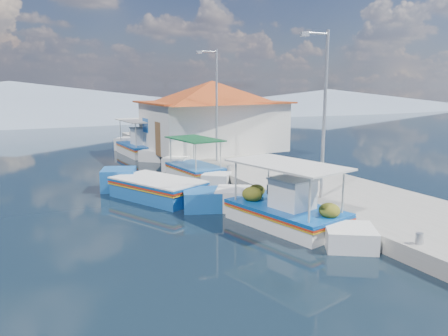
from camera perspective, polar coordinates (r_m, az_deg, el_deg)
name	(u,v)px	position (r m, az deg, el deg)	size (l,w,h in m)	color
ground	(237,248)	(12.68, 1.77, -10.47)	(160.00, 160.00, 0.00)	black
quay	(288,180)	(20.50, 8.39, -1.56)	(5.00, 44.00, 0.50)	#9B9891
bollards	(258,179)	(18.68, 4.44, -1.43)	(0.20, 17.20, 0.30)	#A5A8AD
main_caique	(285,212)	(14.66, 8.03, -5.75)	(3.03, 6.92, 2.33)	white
caique_green_canopy	(195,171)	(22.05, -3.89, -0.38)	(2.18, 5.90, 2.22)	white
caique_blue_hull	(158,190)	(18.14, -8.67, -2.92)	(3.90, 6.32, 1.24)	#1A569E
caique_far	(140,148)	(29.79, -10.94, 2.66)	(2.41, 7.40, 2.59)	white
harbor_building	(212,114)	(28.07, -1.55, 7.07)	(10.49, 10.49, 4.40)	silver
lamp_post_near	(323,107)	(16.02, 12.85, 7.86)	(1.21, 0.14, 6.00)	#A5A8AD
lamp_post_far	(215,100)	(23.68, -1.19, 8.99)	(1.21, 0.14, 6.00)	#A5A8AD
mountain_ridge	(98,103)	(67.55, -16.27, 8.20)	(171.40, 96.00, 5.50)	gray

